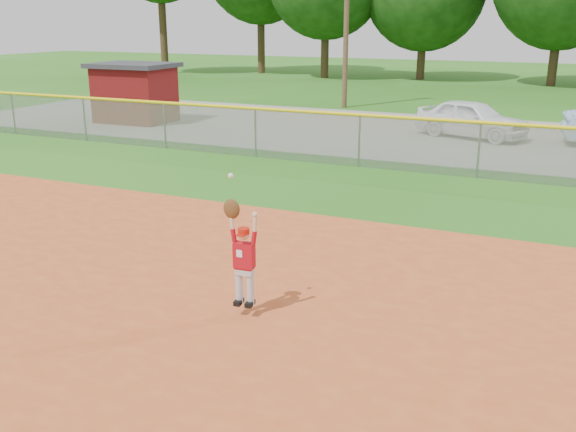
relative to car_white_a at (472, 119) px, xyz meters
name	(u,v)px	position (x,y,z in m)	size (l,w,h in m)	color
ground	(361,341)	(1.12, -16.07, -0.70)	(120.00, 120.00, 0.00)	#266116
parking_strip	(503,140)	(1.12, -0.07, -0.68)	(44.00, 10.00, 0.03)	gray
car_white_a	(472,119)	(0.00, 0.00, 0.00)	(1.58, 3.93, 1.34)	white
utility_shed	(135,92)	(-13.17, -1.91, 0.52)	(3.24, 2.54, 2.39)	#550C0C
outfield_fence	(479,146)	(1.12, -6.07, 0.18)	(40.06, 0.10, 1.55)	gray
power_lines	(557,4)	(2.12, 5.93, 3.98)	(19.40, 0.24, 9.00)	#4C3823
ballplayer	(242,254)	(-0.66, -16.06, 0.27)	(0.51, 0.23, 1.92)	silver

